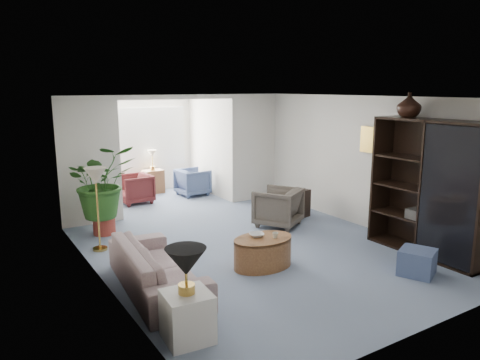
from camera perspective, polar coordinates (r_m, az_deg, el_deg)
floor at (r=7.57m, az=2.44°, el=-8.96°), size 6.00×6.00×0.00m
sunroom_floor at (r=11.04m, az=-9.71°, el=-2.49°), size 2.60×2.60×0.00m
back_pier_left at (r=9.19m, az=-18.30°, el=2.20°), size 1.20×0.12×2.50m
back_pier_right at (r=10.73m, az=1.79°, el=4.06°), size 1.20×0.12×2.50m
back_header at (r=9.71m, az=-7.67°, el=10.27°), size 2.60×0.12×0.10m
window_pane at (r=11.79m, az=-11.96°, el=5.23°), size 2.20×0.02×1.50m
window_blinds at (r=11.77m, az=-11.91°, el=5.22°), size 2.20×0.02×1.50m
framed_picture at (r=8.71m, az=16.43°, el=4.82°), size 0.04×0.50×0.40m
sofa at (r=6.25m, az=-10.40°, el=-10.66°), size 1.01×2.19×0.62m
end_table at (r=5.07m, az=-6.63°, el=-16.62°), size 0.52×0.52×0.53m
table_lamp at (r=4.81m, az=-6.80°, el=-10.14°), size 0.44×0.44×0.30m
floor_lamp at (r=7.67m, az=-17.66°, el=0.46°), size 0.36×0.36×0.28m
coffee_table at (r=6.92m, az=2.89°, el=-9.02°), size 1.20×1.20×0.45m
coffee_bowl at (r=6.88m, az=2.09°, el=-6.88°), size 0.28×0.28×0.05m
coffee_cup at (r=6.83m, az=4.43°, el=-6.92°), size 0.11×0.11×0.08m
wingback_chair at (r=8.86m, az=4.78°, el=-3.40°), size 1.10×1.11×0.74m
side_table_dark at (r=9.53m, az=7.07°, el=-2.90°), size 0.54×0.47×0.57m
entertainment_cabinet at (r=7.78m, az=22.67°, el=-0.97°), size 0.52×1.95×2.17m
cabinet_urn at (r=7.92m, az=20.43°, el=8.80°), size 0.38×0.38×0.40m
ottoman at (r=7.12m, az=21.31°, el=-9.56°), size 0.61×0.61×0.37m
plant_pot at (r=8.76m, az=-16.64°, el=-5.47°), size 0.40×0.40×0.32m
house_plant at (r=8.56m, az=-16.96°, el=-0.18°), size 1.20×1.04×1.33m
sunroom_chair_blue at (r=11.39m, az=-5.94°, el=-0.25°), size 0.76×0.74×0.66m
sunroom_chair_maroon at (r=10.83m, az=-13.08°, el=-1.08°), size 0.77×0.75×0.67m
sunroom_table at (r=11.78m, az=-10.83°, el=-0.18°), size 0.50×0.40×0.59m
shelf_clutter at (r=7.64m, az=23.81°, el=-2.12°), size 0.30×0.95×1.06m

